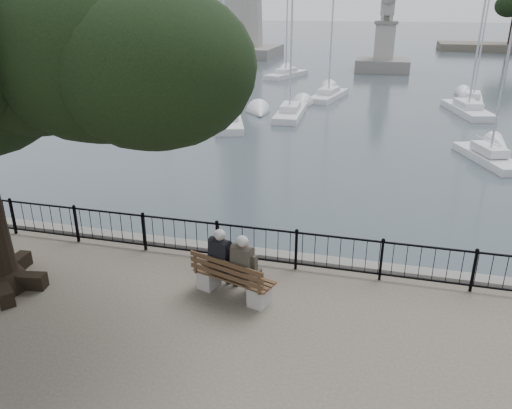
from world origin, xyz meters
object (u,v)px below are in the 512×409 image
(bench, at_px, (232,282))
(lion_monument, at_px, (384,51))
(person_left, at_px, (224,262))
(person_right, at_px, (246,269))

(bench, xyz_separation_m, lion_monument, (2.13, 48.98, 0.75))
(bench, distance_m, lion_monument, 49.03)
(bench, relative_size, person_left, 1.25)
(lion_monument, bearing_deg, bench, -92.50)
(bench, height_order, person_right, person_right)
(person_left, height_order, person_right, same)
(bench, relative_size, lion_monument, 0.23)
(person_right, height_order, lion_monument, lion_monument)
(person_left, bearing_deg, person_right, -17.64)
(person_right, bearing_deg, person_left, 162.36)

